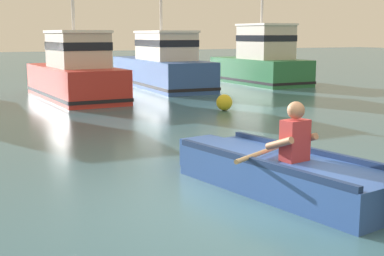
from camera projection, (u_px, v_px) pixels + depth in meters
ground_plane at (263, 209)px, 6.24m from camera, size 120.00×120.00×0.00m
rowboat_with_person at (281, 172)px, 6.93m from camera, size 1.81×3.72×1.19m
moored_boat_red at (75, 74)px, 16.69m from camera, size 2.02×5.19×4.80m
moored_boat_blue at (162, 66)px, 20.38m from camera, size 2.28×6.63×4.23m
moored_boat_green at (261, 62)px, 21.90m from camera, size 2.03×4.80×4.70m
mooring_buoy at (224, 102)px, 14.26m from camera, size 0.43×0.43×0.43m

